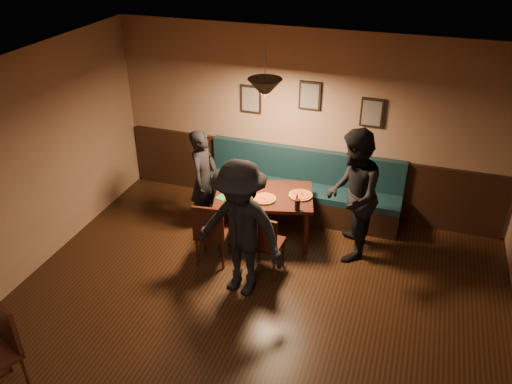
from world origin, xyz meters
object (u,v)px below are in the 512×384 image
Objects in this scene: dining_table at (264,216)px; soda_glass at (297,205)px; booth_bench at (301,186)px; tabasco_bottle at (297,197)px; diner_left at (204,179)px; chair_near_right at (267,242)px; diner_front at (240,230)px; diner_right at (352,196)px; chair_near_left at (213,231)px.

soda_glass reaches higher than dining_table.
booth_bench is 23.76× the size of tabasco_bottle.
diner_left is (-0.95, 0.10, 0.40)m from dining_table.
chair_near_right is 0.60× the size of diner_left.
booth_bench is at bearing 93.36° from diner_front.
diner_right is 1.65m from diner_front.
diner_front is 1.22m from tabasco_bottle.
soda_glass is (0.47, 0.93, -0.10)m from diner_front.
diner_left is 11.98× the size of tabasco_bottle.
chair_near_right reaches higher than tabasco_bottle.
diner_right reaches higher than diner_left.
chair_near_left reaches higher than dining_table.
tabasco_bottle is at bearing -92.90° from diner_left.
chair_near_left is 1.03× the size of chair_near_right.
soda_glass is at bearing 17.04° from chair_near_left.
booth_bench is 2.22× the size of dining_table.
soda_glass reaches higher than tabasco_bottle.
chair_near_left is at bearing -72.94° from diner_right.
booth_bench is at bearing -59.46° from diner_left.
diner_left is 9.81× the size of soda_glass.
chair_near_right reaches higher than soda_glass.
diner_right is at bearing 4.49° from tabasco_bottle.
dining_table is 0.87m from chair_near_left.
dining_table is at bearing -113.80° from booth_bench.
diner_left is at bearing 112.57° from chair_near_left.
diner_front is 1.04m from soda_glass.
diner_left is at bearing 166.74° from soda_glass.
diner_left is at bearing 174.51° from tabasco_bottle.
tabasco_bottle is at bearing 27.77° from chair_near_left.
booth_bench is 1.98× the size of diner_left.
diner_left is at bearing 149.30° from chair_near_right.
chair_near_right is (-0.08, -1.51, -0.04)m from booth_bench.
soda_glass is 1.22× the size of tabasco_bottle.
diner_left is (-0.47, 0.82, 0.29)m from chair_near_left.
diner_left is at bearing 140.03° from diner_front.
booth_bench is at bearing 90.10° from chair_near_right.
soda_glass is at bearing -79.29° from booth_bench.
booth_bench is at bearing 100.71° from soda_glass.
chair_near_left is 0.62× the size of diner_left.
chair_near_left is 0.98m from diner_left.
soda_glass is at bearing -40.02° from dining_table.
diner_left reaches higher than chair_near_left.
chair_near_right is (0.75, -0.00, -0.01)m from chair_near_left.
dining_table is 1.48× the size of chair_near_right.
diner_right is at bearing 16.21° from chair_near_left.
diner_front is at bearing -97.81° from booth_bench.
booth_bench is at bearing 53.86° from chair_near_left.
diner_front is 11.64× the size of soda_glass.
soda_glass is at bearing -74.24° from diner_right.
dining_table is at bearing 113.53° from chair_near_right.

